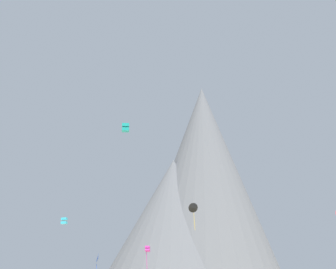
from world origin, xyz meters
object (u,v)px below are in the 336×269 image
object	(u,v)px
rock_massif	(197,196)
kite_teal_high	(126,128)
kite_magenta_low	(148,249)
kite_cyan_low	(64,221)
kite_black_mid	(193,208)
kite_blue_low	(98,259)

from	to	relation	value
rock_massif	kite_teal_high	distance (m)	62.63
rock_massif	kite_magenta_low	distance (m)	65.94
kite_magenta_low	kite_cyan_low	size ratio (longest dim) A/B	4.08
rock_massif	kite_cyan_low	world-z (taller)	rock_massif
rock_massif	kite_black_mid	distance (m)	49.81
kite_cyan_low	kite_black_mid	bearing A→B (deg)	137.86
kite_teal_high	kite_black_mid	xyz separation A→B (m)	(11.31, 13.09, -12.38)
kite_magenta_low	kite_teal_high	xyz separation A→B (m)	(-4.35, 0.93, 20.98)
kite_cyan_low	kite_black_mid	distance (m)	28.45
kite_teal_high	kite_blue_low	size ratio (longest dim) A/B	0.29
kite_blue_low	kite_cyan_low	bearing A→B (deg)	165.55
rock_massif	kite_cyan_low	size ratio (longest dim) A/B	69.31
kite_magenta_low	kite_cyan_low	distance (m)	14.09
rock_massif	kite_magenta_low	xyz separation A→B (m)	(-6.55, -62.59, -19.68)
kite_teal_high	kite_cyan_low	size ratio (longest dim) A/B	1.53
kite_cyan_low	kite_magenta_low	bearing A→B (deg)	120.19
kite_cyan_low	kite_blue_low	size ratio (longest dim) A/B	0.19
kite_black_mid	kite_magenta_low	bearing A→B (deg)	-136.14
rock_massif	kite_magenta_low	bearing A→B (deg)	-95.97
kite_black_mid	kite_cyan_low	bearing A→B (deg)	-151.39
kite_teal_high	kite_magenta_low	bearing A→B (deg)	-22.39
kite_magenta_low	kite_black_mid	size ratio (longest dim) A/B	0.75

